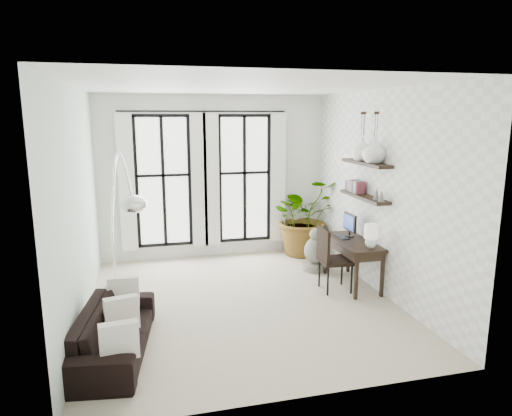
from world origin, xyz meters
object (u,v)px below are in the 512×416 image
object	(u,v)px
plant	(304,216)
arc_lamp	(119,189)
sofa	(114,331)
desk	(354,244)
buddha	(315,253)
desk_chair	(330,255)

from	to	relation	value
plant	arc_lamp	bearing A→B (deg)	-148.16
sofa	desk	xyz separation A→B (m)	(3.75, 1.33, 0.44)
sofa	buddha	xyz separation A→B (m)	(3.42, 2.23, 0.05)
sofa	buddha	size ratio (longest dim) A/B	2.41
plant	buddha	xyz separation A→B (m)	(-0.15, -1.03, -0.46)
arc_lamp	desk	bearing A→B (deg)	3.52
buddha	sofa	bearing A→B (deg)	-146.88
arc_lamp	buddha	world-z (taller)	arc_lamp
plant	buddha	size ratio (longest dim) A/B	1.99
buddha	plant	bearing A→B (deg)	81.74
plant	desk	world-z (taller)	plant
desk_chair	plant	bearing A→B (deg)	84.20
sofa	desk_chair	size ratio (longest dim) A/B	1.81
desk_chair	buddha	size ratio (longest dim) A/B	1.33
arc_lamp	plant	bearing A→B (deg)	31.84
buddha	desk_chair	bearing A→B (deg)	-97.55
desk	plant	bearing A→B (deg)	95.24
arc_lamp	buddha	xyz separation A→B (m)	(3.32, 1.12, -1.49)
arc_lamp	buddha	distance (m)	3.81
desk_chair	buddha	bearing A→B (deg)	84.56
plant	desk_chair	world-z (taller)	plant
plant	sofa	bearing A→B (deg)	-137.59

